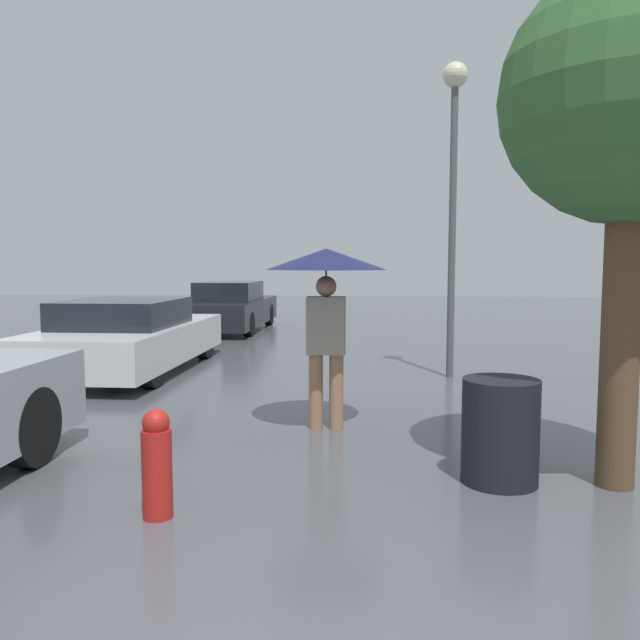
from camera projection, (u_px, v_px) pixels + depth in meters
name	position (u px, v px, depth m)	size (l,w,h in m)	color
pedestrian	(326.00, 279.00, 6.22)	(1.21, 1.21, 1.83)	#9E7051
parked_car_middle	(128.00, 337.00, 9.71)	(1.86, 4.28, 1.13)	silver
parked_car_farthest	(231.00, 308.00, 15.69)	(1.62, 4.41, 1.22)	black
tree	(631.00, 100.00, 4.46)	(1.87, 1.87, 3.82)	brown
street_lamp	(454.00, 155.00, 8.94)	(0.36, 0.36, 4.52)	#515456
trash_bin	(500.00, 431.00, 4.77)	(0.58, 0.58, 0.80)	black
fire_hydrant	(157.00, 464.00, 4.10)	(0.20, 0.20, 0.73)	#B21E19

